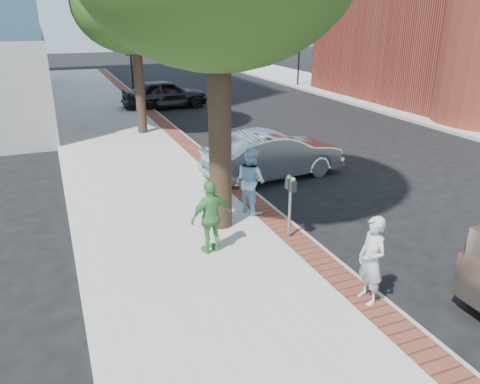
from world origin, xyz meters
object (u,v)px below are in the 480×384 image
person_green (211,217)px  parking_meter (290,194)px  person_gray (372,260)px  bg_car (165,94)px  person_officer (251,180)px  sedan_silver (273,155)px

person_green → parking_meter: bearing=168.3°
person_gray → bg_car: bearing=177.7°
person_officer → sedan_silver: person_officer is taller
bg_car → person_officer: bearing=169.2°
person_officer → bg_car: person_officer is taller
person_gray → parking_meter: bearing=-176.5°
parking_meter → person_green: size_ratio=0.93×
person_gray → person_green: person_gray is taller
parking_meter → person_gray: (0.12, -2.76, -0.25)m
person_green → bg_car: person_green is taller
person_officer → person_green: 2.36m
person_green → sedan_silver: bearing=-140.4°
parking_meter → person_green: (-1.84, 0.03, -0.26)m
person_officer → sedan_silver: bearing=-53.5°
person_gray → person_officer: (-0.32, 4.48, 0.04)m
person_gray → person_green: bearing=-143.9°
parking_meter → person_gray: person_gray is taller
person_gray → person_officer: bearing=-174.9°
person_officer → sedan_silver: size_ratio=0.37×
person_gray → sedan_silver: 7.23m
person_gray → person_green: size_ratio=1.01×
sedan_silver → bg_car: size_ratio=0.98×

